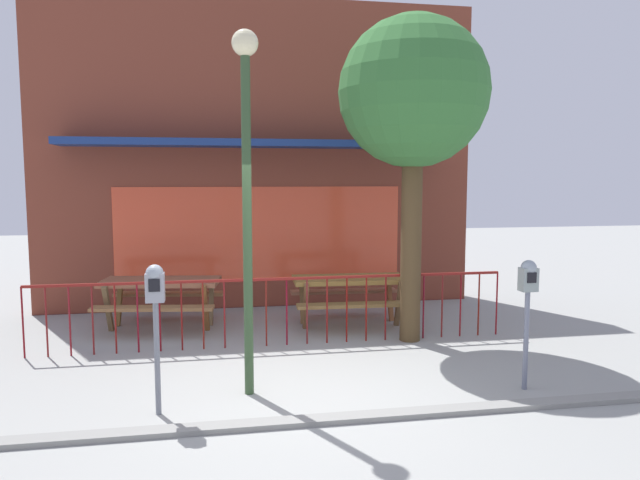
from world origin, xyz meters
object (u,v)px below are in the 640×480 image
(street_tree, at_px, (413,96))
(parking_meter_far, at_px, (528,290))
(street_lamp, at_px, (246,160))
(parking_meter_near, at_px, (155,299))
(picnic_table_left, at_px, (161,290))
(picnic_table_right, at_px, (349,287))

(street_tree, bearing_deg, parking_meter_far, -74.17)
(parking_meter_far, distance_m, street_lamp, 3.38)
(parking_meter_far, bearing_deg, parking_meter_near, -179.99)
(picnic_table_left, distance_m, picnic_table_right, 2.98)
(picnic_table_right, height_order, street_tree, street_tree)
(street_tree, distance_m, street_lamp, 3.14)
(street_lamp, bearing_deg, picnic_table_left, 110.95)
(picnic_table_left, bearing_deg, street_tree, -20.56)
(picnic_table_right, distance_m, street_tree, 3.15)
(picnic_table_left, xyz_separation_m, parking_meter_near, (0.26, -3.51, 0.56))
(picnic_table_right, distance_m, parking_meter_far, 3.49)
(parking_meter_near, xyz_separation_m, street_lamp, (0.93, 0.41, 1.37))
(parking_meter_near, distance_m, street_lamp, 1.71)
(street_tree, bearing_deg, parking_meter_near, -147.34)
(picnic_table_right, distance_m, parking_meter_near, 4.24)
(parking_meter_near, xyz_separation_m, parking_meter_far, (3.98, 0.00, -0.04))
(picnic_table_left, distance_m, parking_meter_near, 3.57)
(parking_meter_far, bearing_deg, picnic_table_right, 111.56)
(picnic_table_right, xyz_separation_m, street_lamp, (-1.78, -2.80, 1.93))
(parking_meter_near, distance_m, parking_meter_far, 3.98)
(parking_meter_far, height_order, street_tree, street_tree)
(picnic_table_left, height_order, street_lamp, street_lamp)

